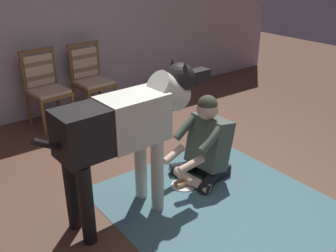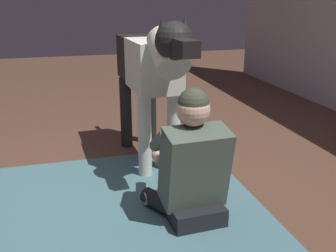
% 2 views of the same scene
% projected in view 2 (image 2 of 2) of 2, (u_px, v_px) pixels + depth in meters
% --- Properties ---
extents(ground_plane, '(14.21, 14.21, 0.00)m').
position_uv_depth(ground_plane, '(121.00, 197.00, 2.84)').
color(ground_plane, brown).
extents(area_rug, '(1.80, 1.93, 0.01)m').
position_uv_depth(area_rug, '(119.00, 207.00, 2.70)').
color(area_rug, '#476F77').
rests_on(area_rug, ground).
extents(person_sitting_on_floor, '(0.67, 0.58, 0.87)m').
position_uv_depth(person_sitting_on_floor, '(192.00, 166.00, 2.50)').
color(person_sitting_on_floor, black).
rests_on(person_sitting_on_floor, ground).
extents(large_dog, '(1.64, 0.39, 1.26)m').
position_uv_depth(large_dog, '(152.00, 69.00, 3.16)').
color(large_dog, silver).
rests_on(large_dog, ground).
extents(hot_dog_on_plate, '(0.24, 0.24, 0.06)m').
position_uv_depth(hot_dog_on_plate, '(177.00, 193.00, 2.85)').
color(hot_dog_on_plate, white).
rests_on(hot_dog_on_plate, ground).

